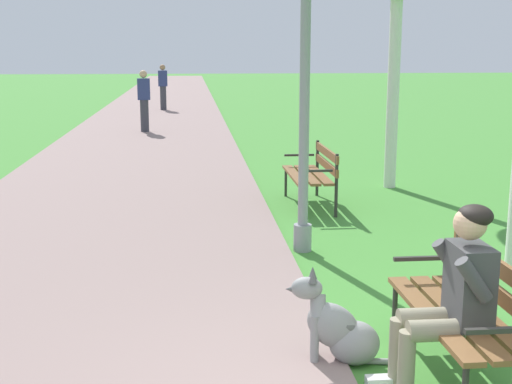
{
  "coord_description": "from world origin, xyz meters",
  "views": [
    {
      "loc": [
        -1.17,
        -3.41,
        2.2
      ],
      "look_at": [
        -0.57,
        2.81,
        0.9
      ],
      "focal_mm": 48.5,
      "sensor_mm": 36.0,
      "label": 1
    }
  ],
  "objects_px": {
    "pedestrian_distant": "(144,101)",
    "park_bench_near": "(470,305)",
    "person_seated_on_near_bench": "(452,292)",
    "dog_grey": "(340,329)",
    "pedestrian_further_distant": "(163,87)",
    "park_bench_mid": "(314,171)",
    "lamp_post_near": "(305,40)"
  },
  "relations": [
    {
      "from": "park_bench_mid",
      "to": "dog_grey",
      "type": "relative_size",
      "value": 1.81
    },
    {
      "from": "dog_grey",
      "to": "person_seated_on_near_bench",
      "type": "bearing_deg",
      "value": -36.92
    },
    {
      "from": "person_seated_on_near_bench",
      "to": "dog_grey",
      "type": "bearing_deg",
      "value": 143.08
    },
    {
      "from": "park_bench_mid",
      "to": "pedestrian_distant",
      "type": "relative_size",
      "value": 0.91
    },
    {
      "from": "park_bench_mid",
      "to": "lamp_post_near",
      "type": "relative_size",
      "value": 0.34
    },
    {
      "from": "pedestrian_distant",
      "to": "pedestrian_further_distant",
      "type": "height_order",
      "value": "same"
    },
    {
      "from": "dog_grey",
      "to": "pedestrian_distant",
      "type": "relative_size",
      "value": 0.5
    },
    {
      "from": "lamp_post_near",
      "to": "pedestrian_distant",
      "type": "bearing_deg",
      "value": 102.1
    },
    {
      "from": "person_seated_on_near_bench",
      "to": "lamp_post_near",
      "type": "relative_size",
      "value": 0.28
    },
    {
      "from": "park_bench_near",
      "to": "pedestrian_distant",
      "type": "height_order",
      "value": "pedestrian_distant"
    },
    {
      "from": "person_seated_on_near_bench",
      "to": "pedestrian_further_distant",
      "type": "bearing_deg",
      "value": 96.91
    },
    {
      "from": "person_seated_on_near_bench",
      "to": "pedestrian_further_distant",
      "type": "distance_m",
      "value": 21.34
    },
    {
      "from": "lamp_post_near",
      "to": "pedestrian_distant",
      "type": "xyz_separation_m",
      "value": [
        -2.4,
        11.21,
        -1.44
      ]
    },
    {
      "from": "park_bench_near",
      "to": "pedestrian_distant",
      "type": "distance_m",
      "value": 14.61
    },
    {
      "from": "pedestrian_distant",
      "to": "lamp_post_near",
      "type": "bearing_deg",
      "value": -77.9
    },
    {
      "from": "pedestrian_distant",
      "to": "pedestrian_further_distant",
      "type": "distance_m",
      "value": 6.71
    },
    {
      "from": "dog_grey",
      "to": "lamp_post_near",
      "type": "relative_size",
      "value": 0.19
    },
    {
      "from": "park_bench_mid",
      "to": "pedestrian_further_distant",
      "type": "bearing_deg",
      "value": 99.59
    },
    {
      "from": "person_seated_on_near_bench",
      "to": "dog_grey",
      "type": "height_order",
      "value": "person_seated_on_near_bench"
    },
    {
      "from": "park_bench_mid",
      "to": "pedestrian_further_distant",
      "type": "xyz_separation_m",
      "value": [
        -2.66,
        15.72,
        0.33
      ]
    },
    {
      "from": "lamp_post_near",
      "to": "park_bench_near",
      "type": "bearing_deg",
      "value": -78.46
    },
    {
      "from": "dog_grey",
      "to": "pedestrian_further_distant",
      "type": "xyz_separation_m",
      "value": [
        -1.95,
        20.72,
        0.58
      ]
    },
    {
      "from": "park_bench_mid",
      "to": "pedestrian_further_distant",
      "type": "relative_size",
      "value": 0.91
    },
    {
      "from": "park_bench_mid",
      "to": "dog_grey",
      "type": "height_order",
      "value": "park_bench_mid"
    },
    {
      "from": "park_bench_near",
      "to": "pedestrian_distant",
      "type": "bearing_deg",
      "value": 101.98
    },
    {
      "from": "pedestrian_distant",
      "to": "park_bench_near",
      "type": "bearing_deg",
      "value": -78.02
    },
    {
      "from": "pedestrian_further_distant",
      "to": "dog_grey",
      "type": "bearing_deg",
      "value": -84.62
    },
    {
      "from": "person_seated_on_near_bench",
      "to": "park_bench_near",
      "type": "bearing_deg",
      "value": 43.01
    },
    {
      "from": "person_seated_on_near_bench",
      "to": "lamp_post_near",
      "type": "distance_m",
      "value": 3.67
    },
    {
      "from": "park_bench_near",
      "to": "lamp_post_near",
      "type": "bearing_deg",
      "value": 101.54
    },
    {
      "from": "park_bench_near",
      "to": "pedestrian_further_distant",
      "type": "relative_size",
      "value": 0.91
    },
    {
      "from": "park_bench_mid",
      "to": "person_seated_on_near_bench",
      "type": "xyz_separation_m",
      "value": [
        -0.09,
        -5.46,
        0.17
      ]
    }
  ]
}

